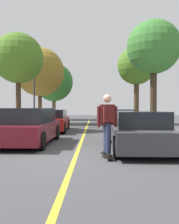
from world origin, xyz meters
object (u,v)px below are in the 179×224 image
parked_car_right_near (120,120)px  parked_car_left_near (51,120)px  skateboard (107,155)px  skateboarder (107,121)px  parked_car_left_nearest (28,126)px  street_tree_left_nearest (18,59)px  parked_car_right_farthest (108,115)px  street_tree_left_near (40,72)px  parked_car_right_nearest (138,130)px  parked_car_right_far (112,117)px  street_tree_right_nearest (154,48)px  street_tree_left_far (54,82)px  street_tree_right_near (137,66)px  streetlamp (34,83)px

parked_car_right_near → parked_car_left_near: bearing=177.8°
skateboard → skateboarder: bearing=-79.3°
parked_car_left_nearest → street_tree_left_nearest: 7.10m
parked_car_right_near → parked_car_right_farthest: bearing=90.0°
street_tree_left_near → skateboarder: 15.94m
parked_car_right_nearest → parked_car_right_far: parked_car_right_nearest is taller
parked_car_left_nearest → parked_car_left_near: parked_car_left_nearest is taller
parked_car_right_farthest → street_tree_right_nearest: (2.07, -11.46, 4.36)m
parked_car_right_near → parked_car_right_farthest: 11.72m
street_tree_left_far → skateboarder: (5.02, -22.30, -3.26)m
street_tree_left_near → street_tree_right_nearest: bearing=-37.6°
parked_car_left_near → street_tree_left_near: street_tree_left_near is taller
street_tree_left_far → street_tree_right_nearest: size_ratio=0.98×
street_tree_left_far → street_tree_right_near: street_tree_right_near is taller
street_tree_right_nearest → skateboard: size_ratio=7.56×
parked_car_left_nearest → parked_car_left_near: bearing=90.0°
streetlamp → parked_car_right_nearest: bearing=-58.8°
skateboard → street_tree_left_near: bearing=108.8°
skateboard → skateboarder: size_ratio=0.51×
streetlamp → skateboard: (4.70, -11.28, -3.13)m
street_tree_left_far → street_tree_right_nearest: street_tree_right_nearest is taller
parked_car_left_near → skateboarder: (2.96, -8.29, 0.41)m
parked_car_left_nearest → parked_car_right_nearest: size_ratio=0.94×
parked_car_left_near → streetlamp: 4.34m
street_tree_left_nearest → street_tree_left_near: street_tree_left_near is taller
street_tree_right_near → street_tree_left_far: bearing=136.8°
street_tree_right_nearest → street_tree_left_far: bearing=120.6°
parked_car_right_near → skateboard: 8.20m
skateboarder → parked_car_left_nearest: bearing=136.2°
parked_car_right_near → parked_car_right_far: (-0.00, 5.96, -0.02)m
parked_car_right_far → street_tree_right_near: 4.77m
parked_car_right_farthest → parked_car_right_nearest: bearing=-90.0°
parked_car_right_nearest → parked_car_left_near: bearing=121.7°
parked_car_right_far → street_tree_left_nearest: bearing=-137.8°
parked_car_right_nearest → street_tree_left_near: bearing=115.2°
parked_car_right_farthest → street_tree_right_nearest: 12.43m
parked_car_right_farthest → street_tree_right_near: 7.09m
street_tree_left_far → street_tree_left_near: bearing=-90.0°
parked_car_right_farthest → skateboard: size_ratio=5.42×
parked_car_right_nearest → streetlamp: bearing=121.2°
street_tree_left_far → skateboarder: 23.09m
parked_car_left_nearest → parked_car_right_farthest: (4.10, 17.02, -0.04)m
street_tree_left_near → street_tree_left_far: street_tree_left_near is taller
parked_car_left_near → skateboard: size_ratio=5.49×
parked_car_right_farthest → street_tree_left_nearest: size_ratio=0.80×
parked_car_left_nearest → parked_car_right_far: 11.98m
street_tree_left_nearest → street_tree_right_near: street_tree_right_near is taller
parked_car_right_nearest → street_tree_right_near: bearing=80.9°
skateboard → skateboarder: 0.97m
parked_car_right_farthest → street_tree_left_far: (-6.17, 2.45, 3.66)m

